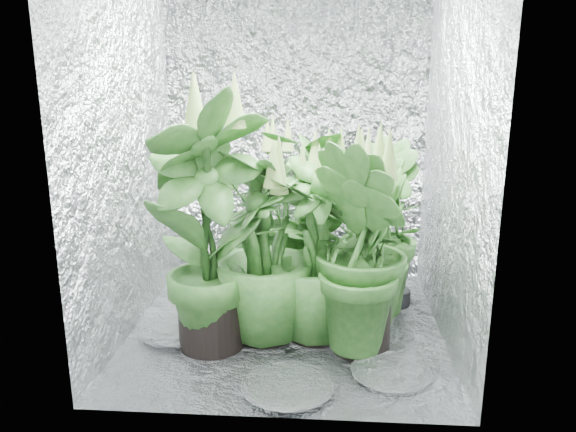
% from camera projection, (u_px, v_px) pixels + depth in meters
% --- Properties ---
extents(ground, '(1.60, 1.60, 0.00)m').
position_uv_depth(ground, '(287.00, 327.00, 2.97)').
color(ground, silver).
rests_on(ground, ground).
extents(walls, '(1.62, 1.62, 2.00)m').
position_uv_depth(walls, '(286.00, 138.00, 2.71)').
color(walls, silver).
rests_on(walls, ground).
extents(plant_a, '(0.87, 0.87, 1.06)m').
position_uv_depth(plant_a, '(282.00, 206.00, 3.46)').
color(plant_a, black).
rests_on(plant_a, ground).
extents(plant_b, '(0.69, 0.69, 1.03)m').
position_uv_depth(plant_b, '(321.00, 223.00, 3.16)').
color(plant_b, black).
rests_on(plant_b, ground).
extents(plant_c, '(0.64, 0.64, 1.02)m').
position_uv_depth(plant_c, '(375.00, 230.00, 3.04)').
color(plant_c, black).
rests_on(plant_c, ground).
extents(plant_d, '(0.73, 0.73, 1.03)m').
position_uv_depth(plant_d, '(264.00, 249.00, 2.74)').
color(plant_d, black).
rests_on(plant_d, ground).
extents(plant_e, '(0.80, 0.80, 0.87)m').
position_uv_depth(plant_e, '(358.00, 253.00, 2.87)').
color(plant_e, black).
rests_on(plant_e, ground).
extents(plant_f, '(0.91, 0.91, 1.33)m').
position_uv_depth(plant_f, '(208.00, 224.00, 2.62)').
color(plant_f, black).
rests_on(plant_f, ground).
extents(plant_g, '(0.67, 0.67, 1.10)m').
position_uv_depth(plant_g, '(364.00, 250.00, 2.60)').
color(plant_g, black).
rests_on(plant_g, ground).
extents(plant_h, '(0.55, 0.55, 0.99)m').
position_uv_depth(plant_h, '(317.00, 252.00, 2.76)').
color(plant_h, black).
rests_on(plant_h, ground).
extents(circulation_fan, '(0.19, 0.34, 0.39)m').
position_uv_depth(circulation_fan, '(392.00, 276.00, 3.22)').
color(circulation_fan, black).
rests_on(circulation_fan, ground).
extents(plant_label, '(0.05, 0.03, 0.08)m').
position_uv_depth(plant_label, '(223.00, 291.00, 2.66)').
color(plant_label, white).
rests_on(plant_label, plant_f).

